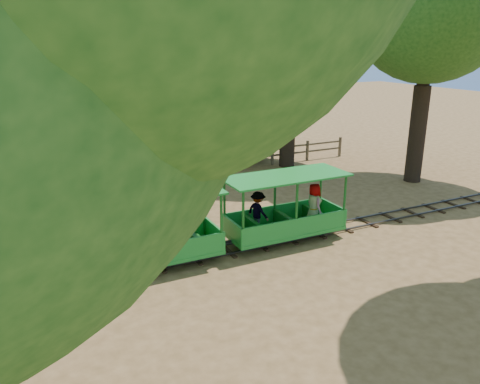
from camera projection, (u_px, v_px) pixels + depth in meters
name	position (u px, v px, depth m)	size (l,w,h in m)	color
ground	(259.00, 245.00, 13.63)	(90.00, 90.00, 0.00)	#9D6F43
track	(259.00, 243.00, 13.61)	(22.00, 1.00, 0.10)	#3F3D3A
locomotive	(3.00, 230.00, 10.49)	(2.48, 1.17, 2.85)	black
carriage_front	(150.00, 240.00, 11.98)	(3.66, 1.50, 1.90)	#1D882D
carriage_rear	(285.00, 214.00, 13.74)	(3.66, 1.50, 1.90)	#1D882D
fence	(172.00, 164.00, 20.30)	(18.10, 0.10, 1.00)	brown
shrub_west	(80.00, 161.00, 19.82)	(2.39, 1.83, 1.65)	#2D6B1E
shrub_mid_w	(98.00, 152.00, 20.04)	(3.25, 2.50, 2.25)	#2D6B1E
shrub_mid_e	(182.00, 155.00, 21.78)	(1.85, 1.42, 1.28)	#2D6B1E
shrub_east	(247.00, 140.00, 23.07)	(2.98, 2.30, 2.07)	#2D6B1E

